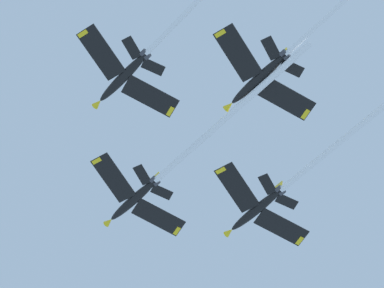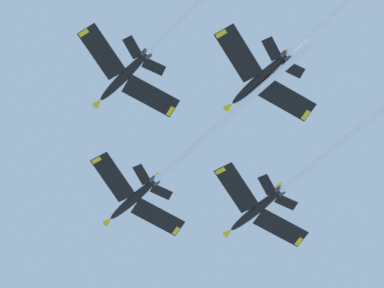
# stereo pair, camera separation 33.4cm
# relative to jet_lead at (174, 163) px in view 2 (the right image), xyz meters

# --- Properties ---
(jet_lead) EXTENTS (44.72, 25.57, 12.46)m
(jet_lead) POSITION_rel_jet_lead_xyz_m (0.00, 0.00, 0.00)
(jet_lead) COLOR black
(jet_left_wing) EXTENTS (43.32, 25.51, 12.81)m
(jet_left_wing) POSITION_rel_jet_lead_xyz_m (-5.75, 20.14, -2.21)
(jet_left_wing) COLOR black
(jet_right_wing) EXTENTS (43.59, 25.51, 12.15)m
(jet_right_wing) POSITION_rel_jet_lead_xyz_m (-18.45, -9.17, -2.58)
(jet_right_wing) COLOR black
(jet_slot) EXTENTS (37.73, 22.72, 10.08)m
(jet_slot) POSITION_rel_jet_lead_xyz_m (-23.26, 11.00, -5.24)
(jet_slot) COLOR black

